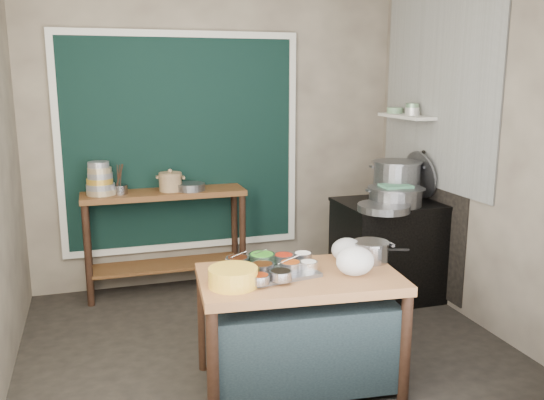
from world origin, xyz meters
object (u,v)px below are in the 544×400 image
object	(u,v)px
prep_table	(299,330)
condiment_tray	(272,272)
stove_block	(390,251)
utensil_cup	(120,189)
stock_pot	(396,180)
ceramic_crock	(170,183)
steamer	(395,196)
yellow_basin	(233,277)
saucepan	(371,251)
back_counter	(166,242)

from	to	relation	value
prep_table	condiment_tray	distance (m)	0.42
stove_block	utensil_cup	bearing A→B (deg)	162.70
prep_table	condiment_tray	world-z (taller)	condiment_tray
utensil_cup	stock_pot	world-z (taller)	stock_pot
ceramic_crock	stove_block	bearing A→B (deg)	-21.17
condiment_tray	steamer	world-z (taller)	steamer
prep_table	yellow_basin	distance (m)	0.62
saucepan	yellow_basin	bearing A→B (deg)	-151.24
yellow_basin	ceramic_crock	bearing A→B (deg)	92.82
ceramic_crock	steamer	xyz separation A→B (m)	(1.80, -0.84, -0.06)
utensil_cup	steamer	bearing A→B (deg)	-20.48
back_counter	utensil_cup	distance (m)	0.64
condiment_tray	steamer	distance (m)	1.75
prep_table	back_counter	bearing A→B (deg)	112.94
stove_block	ceramic_crock	size ratio (longest dim) A/B	4.14
prep_table	stock_pot	size ratio (longest dim) A/B	2.83
prep_table	stove_block	xyz separation A→B (m)	(1.30, 1.19, 0.05)
condiment_tray	steamer	size ratio (longest dim) A/B	1.08
prep_table	back_counter	world-z (taller)	back_counter
back_counter	ceramic_crock	bearing A→B (deg)	-16.06
ceramic_crock	stock_pot	xyz separation A→B (m)	(1.92, -0.63, 0.03)
yellow_basin	ceramic_crock	distance (m)	2.00
back_counter	yellow_basin	bearing A→B (deg)	-85.52
condiment_tray	ceramic_crock	size ratio (longest dim) A/B	2.40
back_counter	stove_block	xyz separation A→B (m)	(1.90, -0.73, -0.05)
utensil_cup	ceramic_crock	xyz separation A→B (m)	(0.44, 0.00, 0.03)
back_counter	stock_pot	distance (m)	2.16
prep_table	utensil_cup	bearing A→B (deg)	122.88
prep_table	steamer	world-z (taller)	steamer
prep_table	condiment_tray	size ratio (longest dim) A/B	2.40
ceramic_crock	yellow_basin	bearing A→B (deg)	-87.18
back_counter	condiment_tray	distance (m)	1.94
stove_block	stock_pot	world-z (taller)	stock_pot
prep_table	saucepan	bearing A→B (deg)	16.62
condiment_tray	utensil_cup	bearing A→B (deg)	113.96
back_counter	yellow_basin	size ratio (longest dim) A/B	4.94
prep_table	back_counter	size ratio (longest dim) A/B	0.86
prep_table	stove_block	distance (m)	1.77
stock_pot	steamer	distance (m)	0.26
yellow_basin	stock_pot	distance (m)	2.28
condiment_tray	utensil_cup	world-z (taller)	utensil_cup
ceramic_crock	steamer	size ratio (longest dim) A/B	0.45
back_counter	condiment_tray	world-z (taller)	back_counter
stove_block	yellow_basin	distance (m)	2.19
ceramic_crock	back_counter	bearing A→B (deg)	163.94
stove_block	yellow_basin	world-z (taller)	yellow_basin
condiment_tray	yellow_basin	world-z (taller)	yellow_basin
utensil_cup	condiment_tray	bearing A→B (deg)	-66.04
back_counter	ceramic_crock	distance (m)	0.55
condiment_tray	stock_pot	xyz separation A→B (m)	(1.54, 1.21, 0.29)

